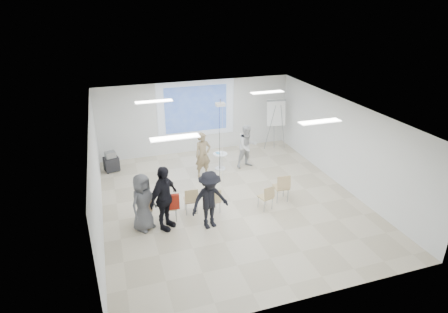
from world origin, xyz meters
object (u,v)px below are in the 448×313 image
object	(u,v)px
chair_left_inner	(191,199)
pedestal_table	(220,160)
audience_left	(164,194)
player_right	(247,144)
audience_mid	(210,196)
player_left	(203,152)
av_cart	(111,162)
audience_outer	(142,199)
flipchart_easel	(276,113)
laptop	(191,199)
chair_center	(214,199)
chair_right_far	(282,186)
chair_right_inner	(267,196)
chair_far_left	(145,208)
chair_left_mid	(170,206)

from	to	relation	value
chair_left_inner	pedestal_table	bearing A→B (deg)	61.26
pedestal_table	audience_left	world-z (taller)	audience_left
player_right	audience_mid	xyz separation A→B (m)	(-2.49, -3.49, 0.05)
pedestal_table	player_left	size ratio (longest dim) A/B	0.35
player_left	av_cart	size ratio (longest dim) A/B	2.45
audience_outer	flipchart_easel	world-z (taller)	flipchart_easel
laptop	audience_left	xyz separation A→B (m)	(-0.89, -0.62, 0.64)
player_left	chair_center	size ratio (longest dim) A/B	2.40
chair_right_far	laptop	xyz separation A→B (m)	(-2.92, 0.27, -0.10)
player_left	audience_outer	world-z (taller)	player_left
chair_right_inner	flipchart_easel	size ratio (longest dim) A/B	0.38
chair_right_inner	chair_right_far	bearing A→B (deg)	11.39
audience_left	audience_outer	bearing A→B (deg)	119.78
chair_far_left	chair_left_inner	world-z (taller)	chair_left_inner
player_right	chair_right_inner	world-z (taller)	player_right
av_cart	chair_left_inner	bearing A→B (deg)	-74.97
chair_right_inner	audience_mid	distance (m)	2.02
chair_far_left	chair_right_far	distance (m)	4.31
player_right	chair_left_inner	world-z (taller)	player_right
player_left	chair_left_mid	world-z (taller)	player_left
player_left	chair_left_inner	bearing A→B (deg)	-124.27
flipchart_easel	chair_left_mid	bearing A→B (deg)	-132.65
chair_left_inner	audience_left	size ratio (longest dim) A/B	0.39
chair_left_inner	audience_outer	xyz separation A→B (m)	(-1.45, -0.36, 0.44)
audience_outer	laptop	bearing A→B (deg)	-22.10
chair_left_inner	flipchart_easel	distance (m)	6.24
laptop	av_cart	world-z (taller)	av_cart
chair_left_mid	chair_left_inner	size ratio (longest dim) A/B	1.00
player_left	chair_right_far	distance (m)	3.20
chair_center	av_cart	bearing A→B (deg)	116.93
chair_right_far	chair_center	bearing A→B (deg)	-175.64
audience_mid	player_left	bearing A→B (deg)	66.23
player_right	chair_center	distance (m)	3.59
player_right	av_cart	world-z (taller)	player_right
audience_mid	flipchart_easel	distance (m)	6.53
player_left	pedestal_table	bearing A→B (deg)	15.91
chair_left_inner	chair_right_inner	size ratio (longest dim) A/B	1.06
chair_left_mid	chair_far_left	bearing A→B (deg)	174.45
player_right	flipchart_easel	size ratio (longest dim) A/B	0.87
pedestal_table	audience_mid	distance (m)	3.91
pedestal_table	audience_outer	xyz separation A→B (m)	(-3.23, -3.09, 0.58)
pedestal_table	chair_right_far	world-z (taller)	chair_right_far
chair_right_inner	chair_right_far	distance (m)	0.74
chair_right_far	audience_left	bearing A→B (deg)	-170.72
chair_left_mid	audience_mid	size ratio (longest dim) A/B	0.43
chair_right_inner	chair_center	bearing A→B (deg)	154.99
laptop	audience_mid	distance (m)	1.14
chair_far_left	audience_outer	xyz separation A→B (m)	(-0.08, -0.31, 0.46)
chair_left_mid	player_left	bearing A→B (deg)	64.31
chair_center	player_right	bearing A→B (deg)	44.43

